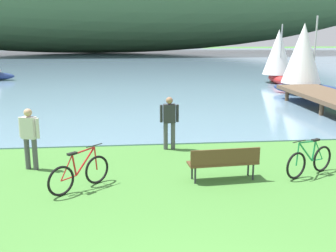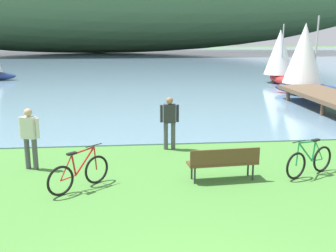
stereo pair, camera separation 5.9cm
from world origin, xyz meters
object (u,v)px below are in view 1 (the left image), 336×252
Objects in this scene: person_at_shoreline at (169,120)px; sailboat_far_off at (303,58)px; park_bench_near_camera at (224,161)px; sailboat_toward_hillside at (278,56)px; bicycle_leaning_near_bench at (309,161)px; bicycle_beside_path at (80,174)px; person_on_the_grass at (30,135)px.

sailboat_far_off is (9.18, 10.78, 1.23)m from person_at_shoreline.
park_bench_near_camera is 0.43× the size of sailboat_toward_hillside.
bicycle_leaning_near_bench is (2.35, 0.16, -0.12)m from park_bench_near_camera.
park_bench_near_camera is at bearing 3.61° from bicycle_beside_path.
sailboat_far_off is (-0.58, -5.55, 0.17)m from sailboat_toward_hillside.
sailboat_toward_hillside is at bearing 84.07° from sailboat_far_off.
bicycle_leaning_near_bench is 0.35× the size of sailboat_far_off.
bicycle_beside_path is 0.32× the size of sailboat_toward_hillside.
person_at_shoreline is at bearing -120.85° from sailboat_toward_hillside.
sailboat_far_off is at bearing 43.14° from person_on_the_grass.
sailboat_far_off reaches higher than park_bench_near_camera.
park_bench_near_camera is 16.05m from sailboat_far_off.
person_at_shoreline is 1.00× the size of person_on_the_grass.
person_on_the_grass is at bearing -127.54° from sailboat_toward_hillside.
bicycle_leaning_near_bench is at bearing -108.31° from sailboat_toward_hillside.
person_at_shoreline reaches higher than bicycle_beside_path.
bicycle_leaning_near_bench is at bearing -39.41° from person_at_shoreline.
person_at_shoreline is at bearing 109.89° from park_bench_near_camera.
person_at_shoreline is at bearing 21.39° from person_on_the_grass.
person_at_shoreline is 14.21m from sailboat_far_off.
person_on_the_grass is at bearing 132.48° from bicycle_beside_path.
sailboat_far_off reaches higher than bicycle_leaning_near_bench.
sailboat_far_off is at bearing 49.59° from person_at_shoreline.
park_bench_near_camera is 5.28m from person_on_the_grass.
person_at_shoreline reaches higher than bicycle_leaning_near_bench.
park_bench_near_camera is at bearing -70.11° from person_at_shoreline.
person_at_shoreline is (2.50, 3.19, 0.58)m from bicycle_beside_path.
sailboat_toward_hillside reaches higher than bicycle_beside_path.
sailboat_toward_hillside reaches higher than person_at_shoreline.
person_at_shoreline is (-1.07, 2.97, 0.46)m from park_bench_near_camera.
bicycle_beside_path is (-3.58, -0.23, -0.12)m from park_bench_near_camera.
person_at_shoreline is at bearing 140.59° from bicycle_leaning_near_bench.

